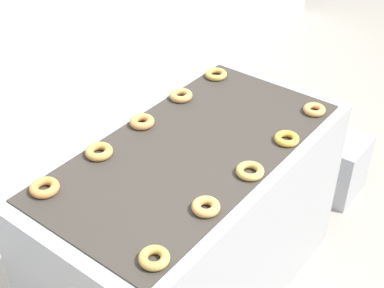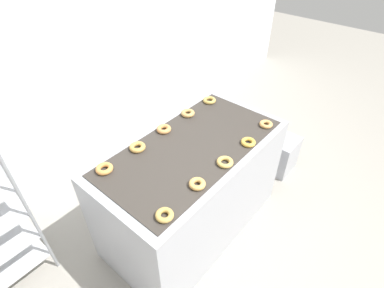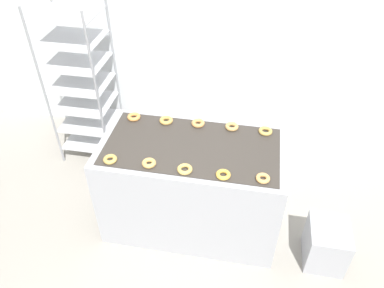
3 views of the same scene
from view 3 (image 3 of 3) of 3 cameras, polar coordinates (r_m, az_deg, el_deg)
name	(u,v)px [view 3 (image 3 of 3)]	position (r m, az deg, el deg)	size (l,w,h in m)	color
ground_plane	(178,279)	(3.49, -2.13, -19.88)	(14.00, 14.00, 0.00)	#9E998E
wall_back	(217,30)	(4.19, 3.79, 16.98)	(8.00, 0.05, 2.80)	silver
fryer_machine	(192,186)	(3.50, 0.00, -6.43)	(1.60, 0.84, 0.98)	#A8AAB2
baking_rack_cart	(82,83)	(4.27, -16.43, 8.88)	(0.61, 0.57, 1.84)	gray
glaze_bin	(326,244)	(3.63, 19.73, -14.14)	(0.34, 0.39, 0.42)	#A8AAB2
donut_near_leftmost	(110,159)	(3.08, -12.36, -2.29)	(0.11, 0.11, 0.03)	tan
donut_near_left	(149,163)	(3.00, -6.57, -2.91)	(0.11, 0.11, 0.04)	tan
donut_near_center	(185,169)	(2.93, -1.14, -3.85)	(0.12, 0.12, 0.03)	tan
donut_near_right	(223,175)	(2.90, 4.78, -4.67)	(0.11, 0.11, 0.03)	gold
donut_near_rightmost	(263,178)	(2.91, 10.76, -5.15)	(0.11, 0.11, 0.03)	tan
donut_far_leftmost	(134,117)	(3.51, -8.85, 4.11)	(0.12, 0.12, 0.04)	#DC9149
donut_far_left	(166,120)	(3.43, -3.96, 3.62)	(0.12, 0.12, 0.04)	tan
donut_far_center	(198,123)	(3.39, 0.96, 3.19)	(0.12, 0.12, 0.04)	tan
donut_far_right	(232,127)	(3.37, 6.09, 2.66)	(0.12, 0.12, 0.04)	tan
donut_far_rightmost	(265,131)	(3.36, 11.12, 1.94)	(0.12, 0.12, 0.03)	tan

